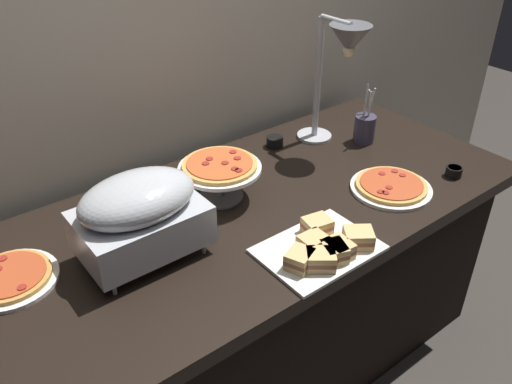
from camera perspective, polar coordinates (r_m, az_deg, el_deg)
ground_plane at (r=2.25m, az=-0.09°, el=-17.69°), size 8.00×8.00×0.00m
back_wall at (r=1.93m, az=-9.62°, el=16.22°), size 4.40×0.04×2.40m
buffet_table at (r=1.97m, az=-0.10°, el=-10.51°), size 1.90×0.84×0.76m
chafing_dish at (r=1.48m, az=-12.48°, el=-2.26°), size 0.35×0.24×0.26m
heat_lamp at (r=1.96m, az=9.38°, el=14.69°), size 0.15×0.29×0.49m
pizza_plate_front at (r=1.58m, az=-25.06°, el=-8.43°), size 0.25×0.25×0.03m
pizza_plate_center at (r=1.87m, az=14.41°, el=0.57°), size 0.28×0.28×0.03m
pizza_plate_raised_stand at (r=1.72m, az=-3.93°, el=2.43°), size 0.27×0.27×0.14m
sandwich_platter at (r=1.53m, az=7.39°, el=-5.92°), size 0.34×0.25×0.06m
sauce_cup_near at (r=2.09m, az=2.05°, el=5.51°), size 0.07×0.07×0.04m
sauce_cup_far at (r=2.01m, az=20.63°, el=2.11°), size 0.06×0.06×0.04m
utensil_holder at (r=2.15m, az=11.68°, el=6.82°), size 0.08×0.08×0.23m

